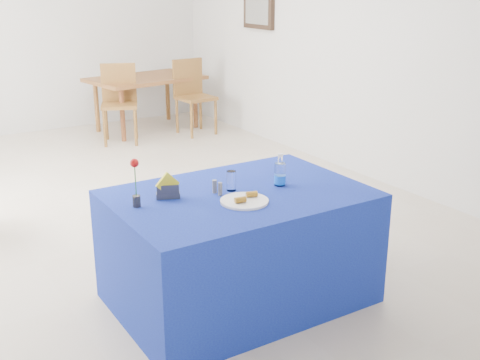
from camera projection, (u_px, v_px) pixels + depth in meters
name	position (u px, v px, depth m)	size (l,w,h in m)	color
floor	(135.00, 204.00, 5.77)	(7.00, 7.00, 0.00)	beige
room_shell	(124.00, 16.00, 5.21)	(7.00, 7.00, 7.00)	silver
picture_frame	(259.00, 8.00, 7.76)	(0.06, 0.64, 0.52)	black
picture_art	(257.00, 8.00, 7.75)	(0.02, 0.52, 0.40)	#998C66
plate	(244.00, 201.00, 3.66)	(0.30, 0.30, 0.01)	white
drinking_glass	(231.00, 181.00, 3.85)	(0.06, 0.06, 0.13)	white
salt_shaker	(215.00, 186.00, 3.81)	(0.03, 0.03, 0.09)	slate
pepper_shaker	(220.00, 189.00, 3.76)	(0.03, 0.03, 0.09)	#5D5D61
blue_table	(239.00, 247.00, 3.95)	(1.60, 1.10, 0.76)	#0F1B91
water_bottle	(280.00, 175.00, 3.94)	(0.08, 0.08, 0.21)	white
napkin_holder	(168.00, 191.00, 3.72)	(0.16, 0.11, 0.17)	#3B3C40
rose_vase	(136.00, 183.00, 3.54)	(0.05, 0.05, 0.30)	#232328
oak_table	(146.00, 82.00, 8.45)	(1.64, 1.19, 0.76)	brown
chair_bg_left	(119.00, 97.00, 7.86)	(0.60, 0.60, 1.01)	brown
chair_bg_right	(192.00, 91.00, 8.31)	(0.48, 0.48, 1.02)	brown
banana_pieces	(246.00, 197.00, 3.65)	(0.19, 0.10, 0.04)	gold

